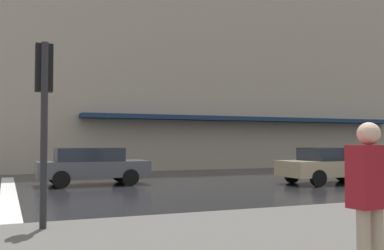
{
  "coord_description": "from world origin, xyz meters",
  "views": [
    {
      "loc": [
        -11.91,
        -3.35,
        1.64
      ],
      "look_at": [
        1.04,
        -8.68,
        2.16
      ],
      "focal_mm": 42.44,
      "sensor_mm": 36.0,
      "label": 1
    }
  ],
  "objects_px": {
    "car_champagne": "(332,164)",
    "pedestrian_approaching_kerb": "(370,195)",
    "car_dark_grey": "(92,165)",
    "traffic_signal_post": "(44,94)"
  },
  "relations": [
    {
      "from": "traffic_signal_post",
      "to": "car_champagne",
      "type": "bearing_deg",
      "value": -61.68
    },
    {
      "from": "traffic_signal_post",
      "to": "car_champagne",
      "type": "distance_m",
      "value": 12.9
    },
    {
      "from": "traffic_signal_post",
      "to": "car_champagne",
      "type": "xyz_separation_m",
      "value": [
        6.07,
        -11.26,
        -1.72
      ]
    },
    {
      "from": "car_dark_grey",
      "to": "traffic_signal_post",
      "type": "bearing_deg",
      "value": 165.0
    },
    {
      "from": "traffic_signal_post",
      "to": "car_champagne",
      "type": "relative_size",
      "value": 0.79
    },
    {
      "from": "traffic_signal_post",
      "to": "car_champagne",
      "type": "height_order",
      "value": "traffic_signal_post"
    },
    {
      "from": "car_champagne",
      "to": "pedestrian_approaching_kerb",
      "type": "xyz_separation_m",
      "value": [
        -11.03,
        8.65,
        0.38
      ]
    },
    {
      "from": "traffic_signal_post",
      "to": "car_dark_grey",
      "type": "xyz_separation_m",
      "value": [
        9.07,
        -2.43,
        -1.72
      ]
    },
    {
      "from": "traffic_signal_post",
      "to": "pedestrian_approaching_kerb",
      "type": "xyz_separation_m",
      "value": [
        -4.97,
        -2.61,
        -1.34
      ]
    },
    {
      "from": "car_dark_grey",
      "to": "car_champagne",
      "type": "distance_m",
      "value": 9.32
    }
  ]
}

